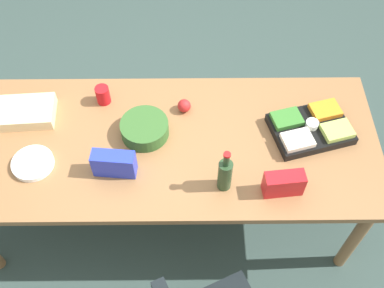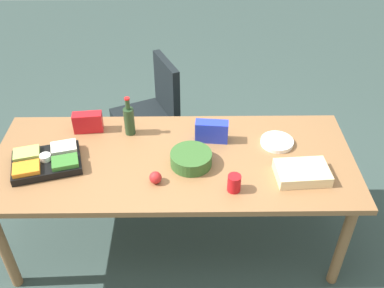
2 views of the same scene
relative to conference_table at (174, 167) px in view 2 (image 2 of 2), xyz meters
name	(u,v)px [view 2 (image 2 of 2)]	position (x,y,z in m)	size (l,w,h in m)	color
ground_plane	(176,237)	(0.00, 0.00, -0.71)	(10.00, 10.00, 0.00)	#33443F
conference_table	(174,167)	(0.00, 0.00, 0.00)	(2.35, 0.95, 0.79)	#8C603A
office_chair	(151,125)	(-0.23, 0.95, -0.34)	(0.63, 0.63, 0.96)	gray
salad_bowl	(191,159)	(0.11, -0.06, 0.12)	(0.26, 0.26, 0.09)	#325C27
chip_bag_red	(88,122)	(-0.60, 0.31, 0.15)	(0.20, 0.08, 0.14)	red
paper_plate_stack	(277,142)	(0.70, 0.14, 0.09)	(0.22, 0.22, 0.03)	white
wine_bottle	(129,120)	(-0.31, 0.28, 0.19)	(0.08, 0.08, 0.29)	#243D21
apple_red	(155,178)	(-0.10, -0.23, 0.11)	(0.08, 0.08, 0.08)	red
veggie_tray	(46,161)	(-0.80, -0.06, 0.11)	(0.48, 0.40, 0.09)	black
sheet_cake	(302,173)	(0.79, -0.19, 0.11)	(0.32, 0.22, 0.07)	beige
red_solo_cup	(234,183)	(0.37, -0.30, 0.13)	(0.08, 0.08, 0.11)	red
chip_bag_blue	(212,131)	(0.26, 0.19, 0.15)	(0.22, 0.08, 0.15)	#2436C3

